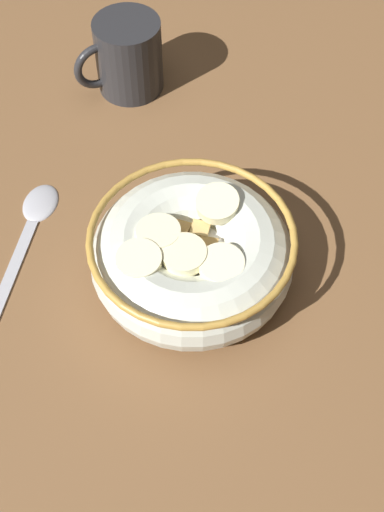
{
  "coord_description": "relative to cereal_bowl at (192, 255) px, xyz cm",
  "views": [
    {
      "loc": [
        15.14,
        28.2,
        48.54
      ],
      "look_at": [
        0.0,
        0.0,
        3.0
      ],
      "focal_mm": 48.8,
      "sensor_mm": 36.0,
      "label": 1
    }
  ],
  "objects": [
    {
      "name": "coffee_mug",
      "position": [
        -5.52,
        -23.8,
        0.61
      ],
      "size": [
        9.14,
        6.62,
        7.56
      ],
      "color": "#262628",
      "rests_on": "ground_plane"
    },
    {
      "name": "cereal_bowl",
      "position": [
        0.0,
        0.0,
        0.0
      ],
      "size": [
        16.43,
        16.43,
        6.47
      ],
      "color": "beige",
      "rests_on": "ground_plane"
    },
    {
      "name": "spoon",
      "position": [
        9.78,
        -11.59,
        -2.84
      ],
      "size": [
        12.09,
        14.23,
        0.8
      ],
      "color": "#A5A5AD",
      "rests_on": "ground_plane"
    },
    {
      "name": "ground_plane",
      "position": [
        -0.02,
        0.0,
        -4.17
      ],
      "size": [
        103.71,
        103.71,
        2.0
      ],
      "primitive_type": "cube",
      "color": "brown"
    }
  ]
}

